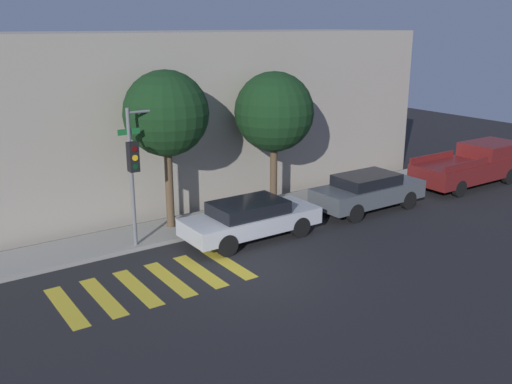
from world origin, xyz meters
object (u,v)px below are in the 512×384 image
at_px(pickup_truck, 473,165).
at_px(tree_near_corner, 166,114).
at_px(traffic_light_pole, 146,151).
at_px(sedan_middle, 368,191).
at_px(tree_midblock, 274,112).
at_px(sedan_near_corner, 250,218).

distance_m(pickup_truck, tree_near_corner, 14.27).
bearing_deg(traffic_light_pole, tree_near_corner, 39.66).
relative_size(traffic_light_pole, sedan_middle, 0.99).
height_order(tree_near_corner, tree_midblock, tree_near_corner).
relative_size(pickup_truck, tree_midblock, 1.07).
bearing_deg(sedan_near_corner, tree_midblock, 41.08).
height_order(sedan_middle, tree_midblock, tree_midblock).
distance_m(sedan_near_corner, pickup_truck, 11.92).
xyz_separation_m(sedan_middle, pickup_truck, (6.52, -0.00, 0.13)).
height_order(sedan_middle, pickup_truck, pickup_truck).
distance_m(tree_near_corner, tree_midblock, 4.42).
bearing_deg(pickup_truck, tree_near_corner, 170.62).
bearing_deg(tree_near_corner, tree_midblock, 0.00).
xyz_separation_m(traffic_light_pole, sedan_near_corner, (3.01, -1.27, -2.43)).
height_order(traffic_light_pole, sedan_near_corner, traffic_light_pole).
distance_m(traffic_light_pole, tree_midblock, 5.73).
xyz_separation_m(sedan_near_corner, sedan_middle, (5.41, 0.00, 0.05)).
bearing_deg(pickup_truck, sedan_middle, 180.00).
distance_m(traffic_light_pole, pickup_truck, 15.16).
distance_m(traffic_light_pole, sedan_near_corner, 4.08).
relative_size(sedan_near_corner, sedan_middle, 1.02).
distance_m(traffic_light_pole, sedan_middle, 8.84).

